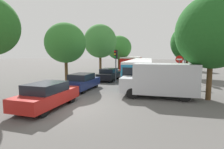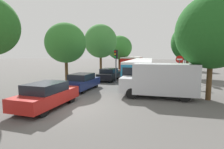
{
  "view_description": "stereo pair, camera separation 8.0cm",
  "coord_description": "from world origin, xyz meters",
  "px_view_note": "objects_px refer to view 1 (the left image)",
  "views": [
    {
      "loc": [
        4.76,
        -8.23,
        2.93
      ],
      "look_at": [
        0.2,
        6.09,
        1.2
      ],
      "focal_mm": 28.0,
      "sensor_mm": 36.0,
      "label": 1
    },
    {
      "loc": [
        4.84,
        -8.2,
        2.93
      ],
      "look_at": [
        0.2,
        6.09,
        1.2
      ],
      "focal_mm": 28.0,
      "sensor_mm": 36.0,
      "label": 2
    }
  ],
  "objects_px": {
    "queued_car_navy": "(82,82)",
    "white_van": "(161,79)",
    "articulated_bus": "(141,68)",
    "tree_left_far": "(100,41)",
    "queued_car_red": "(47,95)",
    "tree_left_mid": "(65,43)",
    "tree_left_distant": "(118,48)",
    "direction_sign_post": "(185,58)",
    "tree_right_far": "(183,50)",
    "city_bus_rear": "(132,62)",
    "no_entry_sign": "(179,66)",
    "traffic_light": "(116,59)",
    "tree_right_mid": "(188,44)",
    "tree_right_near": "(212,32)",
    "queued_car_black": "(109,74)"
  },
  "relations": [
    {
      "from": "queued_car_red",
      "to": "white_van",
      "type": "relative_size",
      "value": 0.79
    },
    {
      "from": "tree_left_distant",
      "to": "tree_left_far",
      "type": "bearing_deg",
      "value": -92.09
    },
    {
      "from": "white_van",
      "to": "no_entry_sign",
      "type": "distance_m",
      "value": 5.73
    },
    {
      "from": "white_van",
      "to": "no_entry_sign",
      "type": "relative_size",
      "value": 1.82
    },
    {
      "from": "white_van",
      "to": "tree_right_near",
      "type": "xyz_separation_m",
      "value": [
        2.98,
        0.29,
        3.07
      ]
    },
    {
      "from": "tree_left_mid",
      "to": "tree_right_far",
      "type": "height_order",
      "value": "tree_left_mid"
    },
    {
      "from": "no_entry_sign",
      "to": "tree_left_mid",
      "type": "height_order",
      "value": "tree_left_mid"
    },
    {
      "from": "queued_car_navy",
      "to": "tree_right_far",
      "type": "height_order",
      "value": "tree_right_far"
    },
    {
      "from": "queued_car_black",
      "to": "tree_right_far",
      "type": "xyz_separation_m",
      "value": [
        8.88,
        17.24,
        3.03
      ]
    },
    {
      "from": "queued_car_navy",
      "to": "white_van",
      "type": "relative_size",
      "value": 0.77
    },
    {
      "from": "tree_left_mid",
      "to": "tree_left_distant",
      "type": "distance_m",
      "value": 18.22
    },
    {
      "from": "queued_car_black",
      "to": "tree_right_near",
      "type": "height_order",
      "value": "tree_right_near"
    },
    {
      "from": "articulated_bus",
      "to": "queued_car_navy",
      "type": "relative_size",
      "value": 4.03
    },
    {
      "from": "white_van",
      "to": "traffic_light",
      "type": "height_order",
      "value": "traffic_light"
    },
    {
      "from": "no_entry_sign",
      "to": "tree_left_far",
      "type": "distance_m",
      "value": 13.23
    },
    {
      "from": "articulated_bus",
      "to": "white_van",
      "type": "xyz_separation_m",
      "value": [
        2.58,
        -8.74,
        -0.1
      ]
    },
    {
      "from": "traffic_light",
      "to": "tree_right_mid",
      "type": "height_order",
      "value": "tree_right_mid"
    },
    {
      "from": "queued_car_navy",
      "to": "direction_sign_post",
      "type": "relative_size",
      "value": 1.09
    },
    {
      "from": "queued_car_black",
      "to": "tree_right_near",
      "type": "distance_m",
      "value": 11.32
    },
    {
      "from": "tree_left_far",
      "to": "tree_left_distant",
      "type": "relative_size",
      "value": 1.12
    },
    {
      "from": "tree_left_distant",
      "to": "queued_car_navy",
      "type": "bearing_deg",
      "value": -82.57
    },
    {
      "from": "city_bus_rear",
      "to": "tree_left_far",
      "type": "bearing_deg",
      "value": 156.57
    },
    {
      "from": "queued_car_red",
      "to": "queued_car_navy",
      "type": "relative_size",
      "value": 1.04
    },
    {
      "from": "articulated_bus",
      "to": "tree_left_mid",
      "type": "height_order",
      "value": "tree_left_mid"
    },
    {
      "from": "no_entry_sign",
      "to": "tree_right_mid",
      "type": "distance_m",
      "value": 7.18
    },
    {
      "from": "queued_car_black",
      "to": "no_entry_sign",
      "type": "xyz_separation_m",
      "value": [
        7.31,
        -0.85,
        1.19
      ]
    },
    {
      "from": "articulated_bus",
      "to": "tree_right_mid",
      "type": "xyz_separation_m",
      "value": [
        5.36,
        3.39,
        2.96
      ]
    },
    {
      "from": "articulated_bus",
      "to": "tree_right_far",
      "type": "bearing_deg",
      "value": 154.31
    },
    {
      "from": "tree_left_far",
      "to": "no_entry_sign",
      "type": "bearing_deg",
      "value": -33.2
    },
    {
      "from": "queued_car_red",
      "to": "no_entry_sign",
      "type": "xyz_separation_m",
      "value": [
        7.26,
        9.84,
        1.16
      ]
    },
    {
      "from": "articulated_bus",
      "to": "tree_left_far",
      "type": "bearing_deg",
      "value": -124.58
    },
    {
      "from": "no_entry_sign",
      "to": "direction_sign_post",
      "type": "bearing_deg",
      "value": 166.21
    },
    {
      "from": "tree_right_near",
      "to": "traffic_light",
      "type": "bearing_deg",
      "value": 147.52
    },
    {
      "from": "direction_sign_post",
      "to": "tree_left_distant",
      "type": "bearing_deg",
      "value": -46.77
    },
    {
      "from": "city_bus_rear",
      "to": "no_entry_sign",
      "type": "relative_size",
      "value": 4.09
    },
    {
      "from": "tree_left_distant",
      "to": "articulated_bus",
      "type": "bearing_deg",
      "value": -63.28
    },
    {
      "from": "queued_car_red",
      "to": "white_van",
      "type": "distance_m",
      "value": 7.27
    },
    {
      "from": "city_bus_rear",
      "to": "queued_car_black",
      "type": "xyz_separation_m",
      "value": [
        0.19,
        -14.78,
        -0.73
      ]
    },
    {
      "from": "queued_car_red",
      "to": "tree_left_far",
      "type": "relative_size",
      "value": 0.55
    },
    {
      "from": "tree_right_far",
      "to": "tree_right_near",
      "type": "bearing_deg",
      "value": -90.06
    },
    {
      "from": "queued_car_black",
      "to": "tree_left_distant",
      "type": "bearing_deg",
      "value": 11.14
    },
    {
      "from": "city_bus_rear",
      "to": "no_entry_sign",
      "type": "height_order",
      "value": "no_entry_sign"
    },
    {
      "from": "queued_car_black",
      "to": "direction_sign_post",
      "type": "distance_m",
      "value": 8.48
    },
    {
      "from": "city_bus_rear",
      "to": "queued_car_red",
      "type": "relative_size",
      "value": 2.84
    },
    {
      "from": "direction_sign_post",
      "to": "tree_right_mid",
      "type": "height_order",
      "value": "tree_right_mid"
    },
    {
      "from": "queued_car_red",
      "to": "queued_car_black",
      "type": "relative_size",
      "value": 1.03
    },
    {
      "from": "traffic_light",
      "to": "tree_right_mid",
      "type": "xyz_separation_m",
      "value": [
        7.51,
        6.92,
        1.81
      ]
    },
    {
      "from": "traffic_light",
      "to": "tree_left_mid",
      "type": "relative_size",
      "value": 0.56
    },
    {
      "from": "queued_car_navy",
      "to": "tree_left_far",
      "type": "bearing_deg",
      "value": 13.82
    },
    {
      "from": "queued_car_red",
      "to": "tree_left_mid",
      "type": "relative_size",
      "value": 0.67
    }
  ]
}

